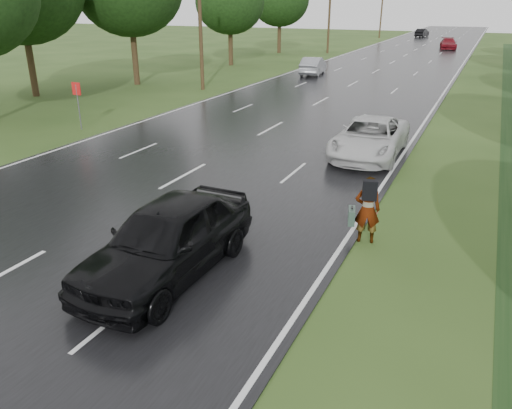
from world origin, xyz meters
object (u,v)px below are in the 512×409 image
Objects in this scene: silver_sedan at (313,66)px; pedestrian at (367,209)px; road_sign at (77,96)px; white_pickup at (370,138)px; dark_sedan at (167,239)px.

pedestrian is at bearing 103.87° from silver_sedan.
road_sign is 16.97m from pedestrian.
dark_sedan reaches higher than white_pickup.
white_pickup is 24.28m from silver_sedan.
white_pickup is 1.22× the size of silver_sedan.
dark_sedan is 1.17× the size of silver_sedan.
pedestrian is 7.95m from white_pickup.
road_sign is at bearing -175.58° from white_pickup.
pedestrian is at bearing 45.62° from dark_sedan.
road_sign is at bearing 72.83° from silver_sedan.
road_sign is at bearing -37.56° from pedestrian.
dark_sedan is at bearing -100.90° from white_pickup.
white_pickup is (-1.68, 7.77, -0.14)m from pedestrian.
road_sign reaches higher than white_pickup.
dark_sedan is at bearing -40.02° from road_sign.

